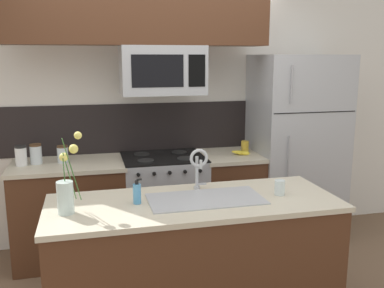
{
  "coord_description": "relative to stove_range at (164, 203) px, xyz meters",
  "views": [
    {
      "loc": [
        -0.67,
        -2.96,
        1.84
      ],
      "look_at": [
        0.12,
        0.27,
        1.16
      ],
      "focal_mm": 40.0,
      "sensor_mm": 36.0,
      "label": 1
    }
  ],
  "objects": [
    {
      "name": "banana_bunch",
      "position": [
        0.76,
        -0.06,
        0.47
      ],
      "size": [
        0.19,
        0.13,
        0.07
      ],
      "color": "yellow",
      "rests_on": "back_counter_right"
    },
    {
      "name": "flower_vase",
      "position": [
        -0.82,
        -1.29,
        0.58
      ],
      "size": [
        0.16,
        0.14,
        0.49
      ],
      "color": "silver",
      "rests_on": "island_counter"
    },
    {
      "name": "refrigerator",
      "position": [
        1.36,
        0.02,
        0.47
      ],
      "size": [
        0.86,
        0.74,
        1.86
      ],
      "color": "#A8AAAF",
      "rests_on": "ground"
    },
    {
      "name": "sink_faucet",
      "position": [
        0.07,
        -1.06,
        0.65
      ],
      "size": [
        0.14,
        0.14,
        0.31
      ],
      "color": "#B7BABF",
      "rests_on": "island_counter"
    },
    {
      "name": "coffee_tin",
      "position": [
        0.83,
        0.05,
        0.5
      ],
      "size": [
        0.08,
        0.08,
        0.11
      ],
      "primitive_type": "cylinder",
      "color": "gold",
      "rests_on": "back_counter_right"
    },
    {
      "name": "splash_band",
      "position": [
        -0.0,
        0.32,
        0.69
      ],
      "size": [
        3.25,
        0.01,
        0.48
      ],
      "primitive_type": "cube",
      "color": "black",
      "rests_on": "rear_partition"
    },
    {
      "name": "storage_jar_short",
      "position": [
        -0.9,
        0.03,
        0.52
      ],
      "size": [
        0.1,
        0.1,
        0.15
      ],
      "color": "silver",
      "rests_on": "back_counter_left"
    },
    {
      "name": "microwave",
      "position": [
        0.0,
        -0.02,
        1.26
      ],
      "size": [
        0.74,
        0.4,
        0.43
      ],
      "color": "#A8AAAF"
    },
    {
      "name": "kitchen_sink",
      "position": [
        0.07,
        -1.25,
        0.38
      ],
      "size": [
        0.76,
        0.39,
        0.16
      ],
      "color": "#ADAFB5",
      "rests_on": "island_counter"
    },
    {
      "name": "back_counter_right",
      "position": [
        0.66,
        0.0,
        -0.01
      ],
      "size": [
        0.58,
        0.65,
        0.91
      ],
      "color": "#4C2B19",
      "rests_on": "ground"
    },
    {
      "name": "storage_jar_tall",
      "position": [
        -1.25,
        0.0,
        0.54
      ],
      "size": [
        0.1,
        0.1,
        0.18
      ],
      "color": "silver",
      "rests_on": "back_counter_left"
    },
    {
      "name": "drinking_glass",
      "position": [
        0.58,
        -1.28,
        0.5
      ],
      "size": [
        0.07,
        0.07,
        0.1
      ],
      "color": "silver",
      "rests_on": "island_counter"
    },
    {
      "name": "stove_range",
      "position": [
        0.0,
        0.0,
        0.0
      ],
      "size": [
        0.76,
        0.64,
        0.93
      ],
      "color": "#A8AAAF",
      "rests_on": "ground"
    },
    {
      "name": "upper_cabinet_band",
      "position": [
        -0.21,
        -0.05,
        1.77
      ],
      "size": [
        2.28,
        0.34,
        0.6
      ],
      "primitive_type": "cube",
      "color": "#4C2B19"
    },
    {
      "name": "island_counter",
      "position": [
        -0.01,
        -1.25,
        -0.01
      ],
      "size": [
        1.92,
        0.74,
        0.91
      ],
      "color": "#4C2B19",
      "rests_on": "ground"
    },
    {
      "name": "storage_jar_medium",
      "position": [
        -1.13,
        0.04,
        0.54
      ],
      "size": [
        0.1,
        0.1,
        0.18
      ],
      "color": "silver",
      "rests_on": "back_counter_left"
    },
    {
      "name": "rear_partition",
      "position": [
        0.3,
        0.38,
        0.84
      ],
      "size": [
        5.2,
        0.1,
        2.6
      ],
      "primitive_type": "cube",
      "color": "silver",
      "rests_on": "ground"
    },
    {
      "name": "back_counter_left",
      "position": [
        -0.86,
        0.0,
        -0.01
      ],
      "size": [
        1.0,
        0.65,
        0.91
      ],
      "color": "#4C2B19",
      "rests_on": "ground"
    },
    {
      "name": "dish_soap_bottle",
      "position": [
        -0.38,
        -1.22,
        0.52
      ],
      "size": [
        0.06,
        0.05,
        0.16
      ],
      "color": "#4C93C6",
      "rests_on": "island_counter"
    }
  ]
}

